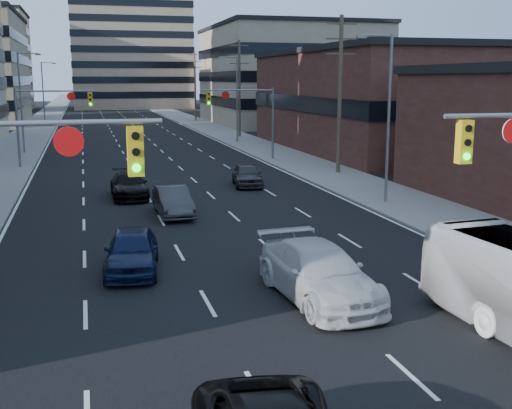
{
  "coord_description": "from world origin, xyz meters",
  "views": [
    {
      "loc": [
        -5.17,
        -6.28,
        6.72
      ],
      "look_at": [
        0.77,
        15.92,
        2.2
      ],
      "focal_mm": 45.0,
      "sensor_mm": 36.0,
      "label": 1
    }
  ],
  "objects": [
    {
      "name": "sidewalk_right",
      "position": [
        11.5,
        130.0,
        0.07
      ],
      "size": [
        5.0,
        300.0,
        0.15
      ],
      "primitive_type": "cube",
      "color": "slate",
      "rests_on": "ground"
    },
    {
      "name": "office_right_far",
      "position": [
        25.0,
        88.0,
        7.0
      ],
      "size": [
        22.0,
        28.0,
        14.0
      ],
      "primitive_type": "cube",
      "color": "gray",
      "rests_on": "ground"
    },
    {
      "name": "road_surface",
      "position": [
        0.0,
        130.0,
        0.01
      ],
      "size": [
        18.0,
        300.0,
        0.02
      ],
      "primitive_type": "cube",
      "color": "black",
      "rests_on": "ground"
    },
    {
      "name": "streetlight_left_mid",
      "position": [
        -10.34,
        55.0,
        5.05
      ],
      "size": [
        2.03,
        0.22,
        9.0
      ],
      "color": "slate",
      "rests_on": "ground"
    },
    {
      "name": "signal_far_left",
      "position": [
        -7.68,
        45.0,
        4.3
      ],
      "size": [
        6.09,
        0.33,
        6.0
      ],
      "color": "slate",
      "rests_on": "ground"
    },
    {
      "name": "bg_block_right",
      "position": [
        32.0,
        130.0,
        6.0
      ],
      "size": [
        22.0,
        22.0,
        12.0
      ],
      "primitive_type": "cube",
      "color": "gray",
      "rests_on": "ground"
    },
    {
      "name": "sedan_grey_right",
      "position": [
        4.7,
        32.79,
        0.72
      ],
      "size": [
        2.24,
        4.42,
        1.44
      ],
      "primitive_type": "imported",
      "rotation": [
        0.0,
        0.0,
        -0.13
      ],
      "color": "#303032",
      "rests_on": "ground"
    },
    {
      "name": "sedan_blue",
      "position": [
        -3.75,
        15.98,
        0.76
      ],
      "size": [
        2.34,
        4.66,
        1.53
      ],
      "primitive_type": "imported",
      "rotation": [
        0.0,
        0.0,
        -0.12
      ],
      "color": "#0D1636",
      "rests_on": "ground"
    },
    {
      "name": "utility_pole_distant",
      "position": [
        12.2,
        96.0,
        5.78
      ],
      "size": [
        2.2,
        0.28,
        11.0
      ],
      "color": "#4C3D2D",
      "rests_on": "ground"
    },
    {
      "name": "streetlight_left_far",
      "position": [
        -10.34,
        90.0,
        5.05
      ],
      "size": [
        2.03,
        0.22,
        9.0
      ],
      "color": "slate",
      "rests_on": "ground"
    },
    {
      "name": "utility_pole_block",
      "position": [
        12.2,
        36.0,
        5.78
      ],
      "size": [
        2.2,
        0.28,
        11.0
      ],
      "color": "#4C3D2D",
      "rests_on": "ground"
    },
    {
      "name": "streetlight_right_far",
      "position": [
        10.34,
        60.0,
        5.05
      ],
      "size": [
        2.03,
        0.22,
        9.0
      ],
      "color": "slate",
      "rests_on": "ground"
    },
    {
      "name": "white_van",
      "position": [
        1.6,
        11.54,
        0.85
      ],
      "size": [
        2.81,
        5.99,
        1.69
      ],
      "primitive_type": "imported",
      "rotation": [
        0.0,
        0.0,
        0.08
      ],
      "color": "beige",
      "rests_on": "ground"
    },
    {
      "name": "sedan_grey_center",
      "position": [
        -1.07,
        25.01,
        0.72
      ],
      "size": [
        1.64,
        4.41,
        1.44
      ],
      "primitive_type": "imported",
      "rotation": [
        0.0,
        0.0,
        0.03
      ],
      "color": "#343537",
      "rests_on": "ground"
    },
    {
      "name": "sidewalk_left",
      "position": [
        -11.5,
        130.0,
        0.07
      ],
      "size": [
        5.0,
        300.0,
        0.15
      ],
      "primitive_type": "cube",
      "color": "slate",
      "rests_on": "ground"
    },
    {
      "name": "signal_far_right",
      "position": [
        7.68,
        45.0,
        4.3
      ],
      "size": [
        6.09,
        0.33,
        6.0
      ],
      "color": "slate",
      "rests_on": "ground"
    },
    {
      "name": "streetlight_right_near",
      "position": [
        10.34,
        25.0,
        5.05
      ],
      "size": [
        2.03,
        0.22,
        9.0
      ],
      "color": "slate",
      "rests_on": "ground"
    },
    {
      "name": "storefront_right_mid",
      "position": [
        24.0,
        50.0,
        4.5
      ],
      "size": [
        20.0,
        30.0,
        9.0
      ],
      "primitive_type": "cube",
      "color": "#472119",
      "rests_on": "ground"
    },
    {
      "name": "utility_pole_midblock",
      "position": [
        12.2,
        66.0,
        5.78
      ],
      "size": [
        2.2,
        0.28,
        11.0
      ],
      "color": "#4C3D2D",
      "rests_on": "ground"
    },
    {
      "name": "sedan_black_far",
      "position": [
        -2.84,
        30.62,
        0.72
      ],
      "size": [
        2.03,
        4.96,
        1.44
      ],
      "primitive_type": "imported",
      "rotation": [
        0.0,
        0.0,
        -0.0
      ],
      "color": "black",
      "rests_on": "ground"
    }
  ]
}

